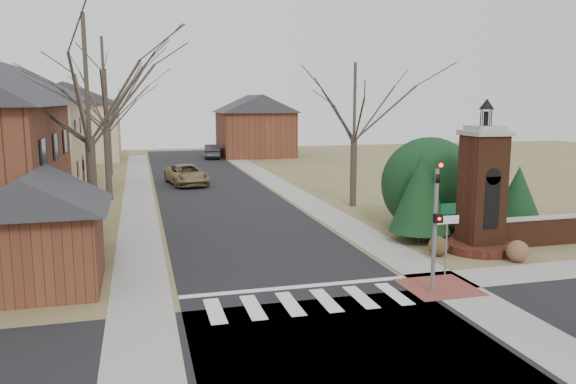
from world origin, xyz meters
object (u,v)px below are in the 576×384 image
object	(u,v)px
traffic_signal_pole	(436,218)
distant_car	(212,151)
pickup_truck	(187,175)
sign_post	(447,225)
brick_gate_monument	(481,201)

from	to	relation	value
traffic_signal_pole	distant_car	bearing A→B (deg)	91.79
pickup_truck	distant_car	world-z (taller)	distant_car
sign_post	pickup_truck	world-z (taller)	sign_post
brick_gate_monument	pickup_truck	xyz separation A→B (m)	(-10.60, 22.39, -1.39)
traffic_signal_pole	distant_car	distance (m)	46.05
distant_car	brick_gate_monument	bearing A→B (deg)	105.78
pickup_truck	distant_car	size ratio (longest dim) A/B	1.17
sign_post	pickup_truck	xyz separation A→B (m)	(-7.19, 25.40, -1.18)
sign_post	traffic_signal_pole	bearing A→B (deg)	-132.43
pickup_truck	sign_post	bearing A→B (deg)	-82.41
traffic_signal_pole	distant_car	world-z (taller)	traffic_signal_pole
traffic_signal_pole	pickup_truck	bearing A→B (deg)	102.41
sign_post	distant_car	distance (m)	44.67
sign_post	brick_gate_monument	size ratio (longest dim) A/B	0.42
sign_post	pickup_truck	size ratio (longest dim) A/B	0.50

